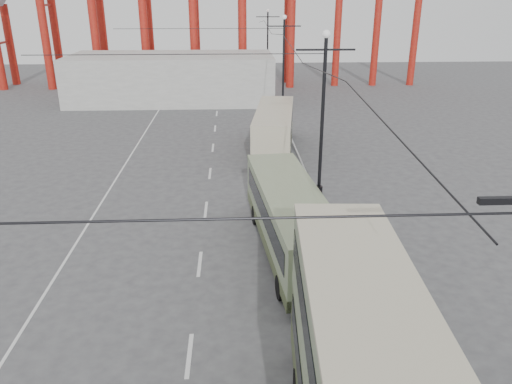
{
  "coord_description": "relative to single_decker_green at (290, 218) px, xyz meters",
  "views": [
    {
      "loc": [
        0.55,
        -9.33,
        11.0
      ],
      "look_at": [
        1.53,
        10.9,
        3.0
      ],
      "focal_mm": 35.0,
      "sensor_mm": 36.0,
      "label": 1
    }
  ],
  "objects": [
    {
      "name": "road_markings",
      "position": [
        -3.93,
        8.82,
        -1.72
      ],
      "size": [
        12.52,
        120.0,
        0.01
      ],
      "color": "silver",
      "rests_on": "ground"
    },
    {
      "name": "lamp_post_mid",
      "position": [
        2.53,
        7.12,
        2.95
      ],
      "size": [
        3.2,
        0.44,
        9.32
      ],
      "color": "black",
      "rests_on": "ground"
    },
    {
      "name": "lamp_post_far",
      "position": [
        2.53,
        29.12,
        2.95
      ],
      "size": [
        3.2,
        0.44,
        9.32
      ],
      "color": "black",
      "rests_on": "ground"
    },
    {
      "name": "lamp_post_distant",
      "position": [
        2.53,
        51.12,
        2.95
      ],
      "size": [
        3.2,
        0.44,
        9.32
      ],
      "color": "black",
      "rests_on": "ground"
    },
    {
      "name": "fairground_shed",
      "position": [
        -9.07,
        36.12,
        0.77
      ],
      "size": [
        22.0,
        10.0,
        5.0
      ],
      "primitive_type": "cube",
      "color": "#9D9D98",
      "rests_on": "ground"
    },
    {
      "name": "single_decker_green",
      "position": [
        0.0,
        0.0,
        0.0
      ],
      "size": [
        3.51,
        11.03,
        3.06
      ],
      "rotation": [
        0.0,
        0.0,
        0.09
      ],
      "color": "gray",
      "rests_on": "ground"
    },
    {
      "name": "single_decker_cream",
      "position": [
        0.59,
        15.97,
        0.08
      ],
      "size": [
        3.96,
        10.59,
        3.21
      ],
      "rotation": [
        0.0,
        0.0,
        -0.13
      ],
      "color": "#BBB297",
      "rests_on": "ground"
    },
    {
      "name": "pedestrian",
      "position": [
        -0.34,
        -1.56,
        -0.93
      ],
      "size": [
        0.7,
        0.66,
        1.6
      ],
      "primitive_type": "imported",
      "rotation": [
        0.0,
        0.0,
        3.78
      ],
      "color": "black",
      "rests_on": "ground"
    }
  ]
}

